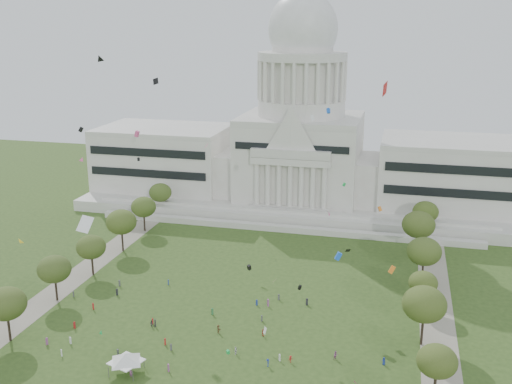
# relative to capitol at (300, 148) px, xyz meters

# --- Properties ---
(ground) EXTENTS (400.00, 400.00, 0.00)m
(ground) POSITION_rel_capitol_xyz_m (0.00, -113.59, -22.30)
(ground) COLOR #30491B
(ground) RESTS_ON ground
(capitol) EXTENTS (160.00, 64.50, 91.30)m
(capitol) POSITION_rel_capitol_xyz_m (0.00, 0.00, 0.00)
(capitol) COLOR beige
(capitol) RESTS_ON ground
(path_left) EXTENTS (8.00, 160.00, 0.04)m
(path_left) POSITION_rel_capitol_xyz_m (-48.00, -83.59, -22.28)
(path_left) COLOR gray
(path_left) RESTS_ON ground
(path_right) EXTENTS (8.00, 160.00, 0.04)m
(path_right) POSITION_rel_capitol_xyz_m (48.00, -83.59, -22.28)
(path_right) COLOR gray
(path_right) RESTS_ON ground
(row_tree_l_1) EXTENTS (8.86, 8.86, 12.59)m
(row_tree_l_1) POSITION_rel_capitol_xyz_m (-44.07, -116.55, -13.34)
(row_tree_l_1) COLOR black
(row_tree_l_1) RESTS_ON ground
(row_tree_r_1) EXTENTS (7.58, 7.58, 10.78)m
(row_tree_r_1) POSITION_rel_capitol_xyz_m (46.22, -115.34, -14.64)
(row_tree_r_1) COLOR black
(row_tree_r_1) RESTS_ON ground
(row_tree_l_2) EXTENTS (8.42, 8.42, 11.97)m
(row_tree_l_2) POSITION_rel_capitol_xyz_m (-45.04, -96.29, -13.79)
(row_tree_l_2) COLOR black
(row_tree_l_2) RESTS_ON ground
(row_tree_r_2) EXTENTS (9.55, 9.55, 13.58)m
(row_tree_r_2) POSITION_rel_capitol_xyz_m (44.17, -96.15, -12.64)
(row_tree_r_2) COLOR black
(row_tree_r_2) RESTS_ON ground
(row_tree_l_3) EXTENTS (8.12, 8.12, 11.55)m
(row_tree_l_3) POSITION_rel_capitol_xyz_m (-44.09, -79.67, -14.09)
(row_tree_l_3) COLOR black
(row_tree_l_3) RESTS_ON ground
(row_tree_r_3) EXTENTS (7.01, 7.01, 9.98)m
(row_tree_r_3) POSITION_rel_capitol_xyz_m (44.40, -79.10, -15.21)
(row_tree_r_3) COLOR black
(row_tree_r_3) RESTS_ON ground
(row_tree_l_4) EXTENTS (9.29, 9.29, 13.21)m
(row_tree_l_4) POSITION_rel_capitol_xyz_m (-44.08, -61.17, -12.90)
(row_tree_l_4) COLOR black
(row_tree_l_4) RESTS_ON ground
(row_tree_r_4) EXTENTS (9.19, 9.19, 13.06)m
(row_tree_r_4) POSITION_rel_capitol_xyz_m (44.76, -63.55, -13.01)
(row_tree_r_4) COLOR black
(row_tree_r_4) RESTS_ON ground
(row_tree_l_5) EXTENTS (8.33, 8.33, 11.85)m
(row_tree_l_5) POSITION_rel_capitol_xyz_m (-45.22, -42.58, -13.88)
(row_tree_l_5) COLOR black
(row_tree_l_5) RESTS_ON ground
(row_tree_r_5) EXTENTS (9.82, 9.82, 13.96)m
(row_tree_r_5) POSITION_rel_capitol_xyz_m (43.49, -43.40, -12.37)
(row_tree_r_5) COLOR black
(row_tree_r_5) RESTS_ON ground
(row_tree_l_6) EXTENTS (8.19, 8.19, 11.64)m
(row_tree_l_6) POSITION_rel_capitol_xyz_m (-46.87, -24.45, -14.02)
(row_tree_l_6) COLOR black
(row_tree_l_6) RESTS_ON ground
(row_tree_r_6) EXTENTS (8.42, 8.42, 11.97)m
(row_tree_r_6) POSITION_rel_capitol_xyz_m (45.96, -25.46, -13.79)
(row_tree_r_6) COLOR black
(row_tree_r_6) RESTS_ON ground
(event_tent) EXTENTS (9.98, 9.98, 4.38)m
(event_tent) POSITION_rel_capitol_xyz_m (-13.53, -121.74, -18.90)
(event_tent) COLOR #4C4C4C
(event_tent) RESTS_ON ground
(person_0) EXTENTS (0.96, 0.84, 1.65)m
(person_0) POSITION_rel_capitol_xyz_m (36.58, -106.32, -21.47)
(person_0) COLOR navy
(person_0) RESTS_ON ground
(person_2) EXTENTS (1.06, 1.03, 1.89)m
(person_2) POSITION_rel_capitol_xyz_m (26.74, -106.70, -21.35)
(person_2) COLOR #994C8C
(person_2) RESTS_ON ground
(person_3) EXTENTS (0.89, 1.24, 1.73)m
(person_3) POSITION_rel_capitol_xyz_m (13.55, -112.80, -21.43)
(person_3) COLOR navy
(person_3) RESTS_ON ground
(person_4) EXTENTS (0.81, 1.14, 1.75)m
(person_4) POSITION_rel_capitol_xyz_m (5.92, -109.87, -21.42)
(person_4) COLOR silver
(person_4) RESTS_ON ground
(person_5) EXTENTS (1.73, 1.85, 1.96)m
(person_5) POSITION_rel_capitol_xyz_m (-0.40, -102.07, -21.31)
(person_5) COLOR olive
(person_5) RESTS_ON ground
(person_7) EXTENTS (0.70, 0.58, 1.68)m
(person_7) POSITION_rel_capitol_xyz_m (-12.05, -122.99, -21.46)
(person_7) COLOR #994C8C
(person_7) RESTS_ON ground
(person_8) EXTENTS (0.88, 0.74, 1.55)m
(person_8) POSITION_rel_capitol_xyz_m (-16.25, -103.13, -21.52)
(person_8) COLOR #4C4C51
(person_8) RESTS_ON ground
(person_9) EXTENTS (1.07, 1.01, 1.50)m
(person_9) POSITION_rel_capitol_xyz_m (17.80, -110.12, -21.54)
(person_9) COLOR #B21E1E
(person_9) RESTS_ON ground
(person_10) EXTENTS (0.59, 1.06, 1.79)m
(person_10) POSITION_rel_capitol_xyz_m (9.77, -101.11, -21.40)
(person_10) COLOR #B21E1E
(person_10) RESTS_ON ground
(distant_crowd) EXTENTS (59.29, 39.19, 1.87)m
(distant_crowd) POSITION_rel_capitol_xyz_m (-13.82, -99.97, -21.47)
(distant_crowd) COLOR #994C8C
(distant_crowd) RESTS_ON ground
(kite_swarm) EXTENTS (79.54, 108.78, 58.50)m
(kite_swarm) POSITION_rel_capitol_xyz_m (0.66, -105.92, 6.23)
(kite_swarm) COLOR green
(kite_swarm) RESTS_ON ground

